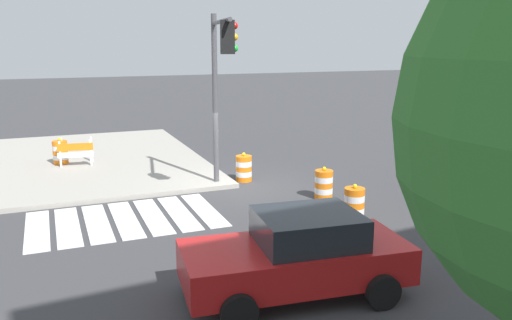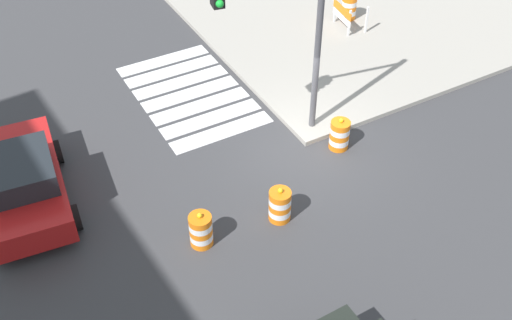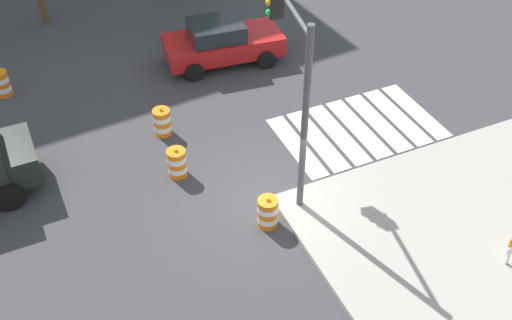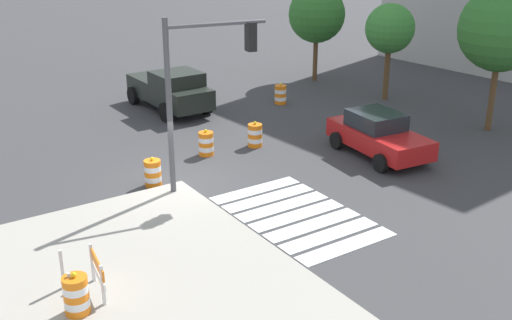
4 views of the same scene
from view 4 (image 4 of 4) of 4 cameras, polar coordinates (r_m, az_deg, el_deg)
name	(u,v)px [view 4 (image 4 of 4)]	position (r m, az deg, el deg)	size (l,w,h in m)	color
ground_plane	(182,185)	(21.01, -6.80, -2.27)	(120.00, 120.00, 0.00)	#38383A
crosswalk_stripes	(297,215)	(18.79, 3.78, -5.07)	(5.10, 3.20, 0.02)	silver
sports_car	(378,134)	(23.68, 11.13, 2.31)	(4.47, 2.48, 1.63)	red
pickup_truck	(172,90)	(29.11, -7.73, 6.35)	(5.18, 2.41, 1.92)	black
traffic_barrel_near_corner	(280,95)	(30.10, 2.25, 6.00)	(0.56, 0.56, 1.02)	orange
traffic_barrel_crosswalk_end	(153,173)	(20.92, -9.42, -1.18)	(0.56, 0.56, 1.02)	orange
traffic_barrel_median_near	(255,135)	(24.27, -0.09, 2.28)	(0.56, 0.56, 1.02)	orange
traffic_barrel_median_far	(206,144)	(23.43, -4.59, 1.51)	(0.56, 0.56, 1.02)	orange
traffic_barrel_on_sidewalk	(76,295)	(14.52, -16.12, -11.76)	(0.56, 0.56, 1.02)	orange
construction_barricade	(91,272)	(15.03, -14.87, -9.88)	(1.33, 0.94, 1.00)	silver
traffic_light_pole	(203,73)	(19.36, -4.83, 7.97)	(0.76, 3.25, 5.50)	#4C4C51
street_tree_streetside_near	(390,29)	(30.89, 12.15, 11.63)	(2.36, 2.36, 4.65)	brown
street_tree_streetside_mid	(502,29)	(27.17, 21.54, 11.07)	(3.43, 3.43, 5.95)	brown
street_tree_streetside_far	(317,14)	(34.22, 5.58, 13.11)	(3.03, 3.03, 5.11)	brown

